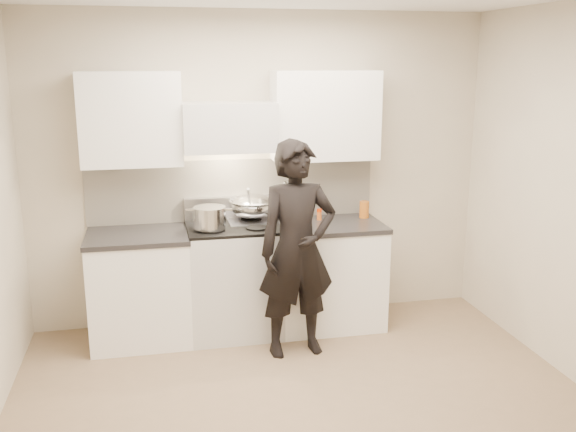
{
  "coord_description": "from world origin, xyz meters",
  "views": [
    {
      "loc": [
        -0.94,
        -3.73,
        2.29
      ],
      "look_at": [
        0.09,
        1.05,
        1.09
      ],
      "focal_mm": 40.0,
      "sensor_mm": 36.0,
      "label": 1
    }
  ],
  "objects_px": {
    "stove": "(234,279)",
    "person": "(297,249)",
    "counter_right": "(328,274)",
    "wok": "(253,206)",
    "utensil_crock": "(287,208)"
  },
  "relations": [
    {
      "from": "stove",
      "to": "person",
      "type": "xyz_separation_m",
      "value": [
        0.44,
        -0.5,
        0.38
      ]
    },
    {
      "from": "counter_right",
      "to": "person",
      "type": "relative_size",
      "value": 0.54
    },
    {
      "from": "stove",
      "to": "counter_right",
      "type": "bearing_deg",
      "value": 0.0
    },
    {
      "from": "person",
      "to": "wok",
      "type": "bearing_deg",
      "value": 105.08
    },
    {
      "from": "stove",
      "to": "wok",
      "type": "relative_size",
      "value": 1.91
    },
    {
      "from": "wok",
      "to": "person",
      "type": "height_order",
      "value": "person"
    },
    {
      "from": "utensil_crock",
      "to": "person",
      "type": "relative_size",
      "value": 0.2
    },
    {
      "from": "stove",
      "to": "person",
      "type": "relative_size",
      "value": 0.56
    },
    {
      "from": "stove",
      "to": "counter_right",
      "type": "distance_m",
      "value": 0.83
    },
    {
      "from": "utensil_crock",
      "to": "person",
      "type": "xyz_separation_m",
      "value": [
        -0.07,
        -0.71,
        -0.17
      ]
    },
    {
      "from": "counter_right",
      "to": "person",
      "type": "height_order",
      "value": "person"
    },
    {
      "from": "stove",
      "to": "wok",
      "type": "bearing_deg",
      "value": 36.88
    },
    {
      "from": "stove",
      "to": "person",
      "type": "distance_m",
      "value": 0.77
    },
    {
      "from": "stove",
      "to": "wok",
      "type": "height_order",
      "value": "wok"
    },
    {
      "from": "counter_right",
      "to": "utensil_crock",
      "type": "relative_size",
      "value": 2.75
    }
  ]
}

